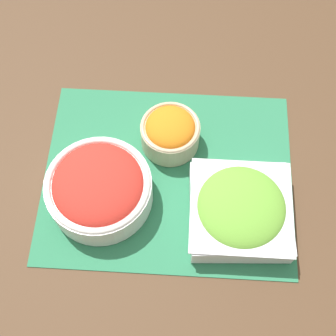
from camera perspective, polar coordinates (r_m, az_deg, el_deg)
ground_plane at (r=0.91m, az=-0.00°, el=-0.96°), size 3.00×3.00×0.00m
placemat at (r=0.91m, az=-0.00°, el=-0.90°), size 0.48×0.39×0.00m
carrot_bowl at (r=0.90m, az=0.43°, el=4.43°), size 0.12×0.12×0.07m
tomato_bowl at (r=0.85m, az=-8.42°, el=-2.40°), size 0.19×0.19×0.08m
lettuce_bowl at (r=0.85m, az=8.80°, el=-5.02°), size 0.19×0.19×0.07m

